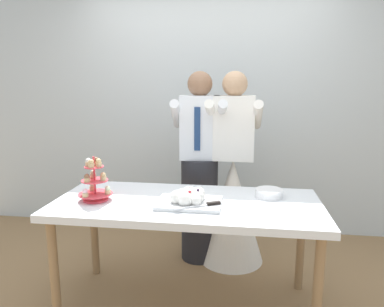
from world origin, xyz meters
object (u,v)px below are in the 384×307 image
Objects in this scene: cupcake_stand at (95,183)px; person_groom at (200,178)px; dessert_table at (187,211)px; main_cake_tray at (189,198)px; plate_stack at (269,193)px; person_bride at (232,197)px.

person_groom is at bearing 51.61° from cupcake_stand.
cupcake_stand is (-0.62, -0.07, 0.20)m from dessert_table.
main_cake_tray is (0.65, -0.00, -0.08)m from cupcake_stand.
person_groom is (-0.02, 0.79, -0.07)m from main_cake_tray.
main_cake_tray is 2.14× the size of plate_stack.
main_cake_tray is 0.25× the size of person_groom.
plate_stack is at bearing -44.52° from person_groom.
plate_stack is at bearing -63.93° from person_bride.
main_cake_tray is 0.79m from person_groom.
dessert_table is 1.08× the size of person_groom.
person_bride is (0.29, 0.00, -0.16)m from person_groom.
person_bride is at bearing 0.26° from person_groom.
cupcake_stand is at bearing -128.39° from person_groom.
person_groom is (0.00, 0.72, 0.05)m from dessert_table.
dessert_table is 0.59m from plate_stack.
cupcake_stand reaches higher than main_cake_tray.
plate_stack is (0.56, 0.17, 0.10)m from dessert_table.
person_bride reaches higher than plate_stack.
cupcake_stand reaches higher than plate_stack.
dessert_table is 0.14m from main_cake_tray.
cupcake_stand reaches higher than dessert_table.
main_cake_tray is 0.25× the size of person_bride.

